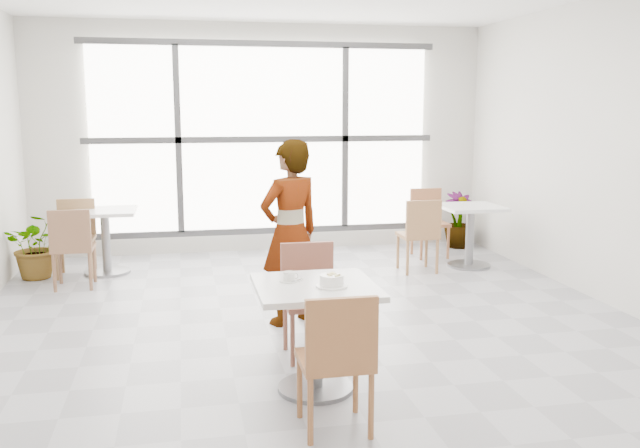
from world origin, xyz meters
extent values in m
plane|color=#9E9EA5|center=(0.00, 0.00, 0.00)|extent=(7.00, 7.00, 0.00)
plane|color=silver|center=(0.00, 3.50, 1.50)|extent=(6.00, 0.00, 6.00)
plane|color=silver|center=(0.00, -3.50, 1.50)|extent=(6.00, 0.00, 6.00)
plane|color=silver|center=(3.00, 0.00, 1.50)|extent=(0.00, 7.00, 7.00)
cube|color=white|center=(0.00, 3.44, 1.50)|extent=(4.40, 0.04, 2.40)
cube|color=#3F3F42|center=(0.00, 3.41, 1.50)|extent=(4.60, 0.05, 0.08)
cube|color=#3F3F42|center=(-1.10, 3.41, 1.50)|extent=(0.08, 0.05, 2.40)
cube|color=#3F3F42|center=(1.10, 3.41, 1.50)|extent=(0.08, 0.05, 2.40)
cube|color=#3F3F42|center=(0.00, 3.41, 0.28)|extent=(4.60, 0.05, 0.08)
cube|color=#3F3F42|center=(0.00, 3.41, 2.72)|extent=(4.60, 0.05, 0.08)
cube|color=silver|center=(-0.21, -1.20, 0.73)|extent=(0.80, 0.80, 0.04)
cylinder|color=slate|center=(-0.21, -1.20, 0.35)|extent=(0.10, 0.10, 0.71)
cylinder|color=slate|center=(-0.21, -1.20, 0.01)|extent=(0.52, 0.52, 0.03)
cube|color=#9D6138|center=(-0.21, -1.77, 0.43)|extent=(0.42, 0.42, 0.04)
cube|color=#9D6138|center=(-0.21, -1.96, 0.66)|extent=(0.42, 0.04, 0.42)
cylinder|color=#9D6138|center=(-0.03, -1.59, 0.21)|extent=(0.04, 0.04, 0.41)
cylinder|color=#9D6138|center=(-0.03, -1.95, 0.21)|extent=(0.04, 0.04, 0.41)
cylinder|color=#9D6138|center=(-0.39, -1.59, 0.21)|extent=(0.04, 0.04, 0.41)
cylinder|color=#9D6138|center=(-0.39, -1.95, 0.21)|extent=(0.04, 0.04, 0.41)
cube|color=brown|center=(-0.12, -0.56, 0.43)|extent=(0.42, 0.42, 0.04)
cube|color=brown|center=(-0.12, -0.37, 0.66)|extent=(0.42, 0.04, 0.42)
cylinder|color=brown|center=(-0.30, -0.74, 0.21)|extent=(0.04, 0.04, 0.41)
cylinder|color=brown|center=(-0.30, -0.38, 0.21)|extent=(0.04, 0.04, 0.41)
cylinder|color=brown|center=(0.06, -0.74, 0.21)|extent=(0.04, 0.04, 0.41)
cylinder|color=brown|center=(0.06, -0.38, 0.21)|extent=(0.04, 0.04, 0.41)
cylinder|color=white|center=(-0.12, -1.29, 0.76)|extent=(0.21, 0.21, 0.01)
cylinder|color=white|center=(-0.12, -1.29, 0.80)|extent=(0.16, 0.16, 0.07)
torus|color=white|center=(-0.12, -1.29, 0.83)|extent=(0.16, 0.16, 0.01)
cylinder|color=beige|center=(-0.12, -1.29, 0.80)|extent=(0.14, 0.14, 0.05)
cylinder|color=beige|center=(-0.12, -1.25, 0.83)|extent=(0.03, 0.03, 0.01)
cylinder|color=#F2ED9C|center=(-0.10, -1.29, 0.83)|extent=(0.03, 0.03, 0.01)
cylinder|color=#F5E79E|center=(-0.11, -1.26, 0.84)|extent=(0.03, 0.03, 0.02)
cylinder|color=beige|center=(-0.10, -1.33, 0.83)|extent=(0.03, 0.03, 0.01)
cylinder|color=#F0E39A|center=(-0.14, -1.31, 0.83)|extent=(0.03, 0.03, 0.02)
cylinder|color=beige|center=(-0.13, -1.30, 0.83)|extent=(0.03, 0.03, 0.02)
cylinder|color=beige|center=(-0.14, -1.27, 0.84)|extent=(0.03, 0.03, 0.01)
cylinder|color=#F5F09E|center=(-0.11, -1.25, 0.83)|extent=(0.03, 0.03, 0.01)
cylinder|color=beige|center=(-0.13, -1.28, 0.83)|extent=(0.03, 0.03, 0.01)
cylinder|color=beige|center=(-0.08, -1.32, 0.84)|extent=(0.03, 0.03, 0.02)
cylinder|color=beige|center=(-0.15, -1.29, 0.83)|extent=(0.03, 0.03, 0.02)
cylinder|color=#F3EC9D|center=(-0.12, -1.27, 0.83)|extent=(0.03, 0.03, 0.01)
cylinder|color=#F4E39D|center=(-0.09, -1.26, 0.83)|extent=(0.03, 0.03, 0.02)
cylinder|color=white|center=(-0.38, -1.09, 0.75)|extent=(0.13, 0.13, 0.01)
cylinder|color=white|center=(-0.38, -1.09, 0.79)|extent=(0.08, 0.08, 0.06)
torus|color=white|center=(-0.33, -1.09, 0.79)|extent=(0.05, 0.01, 0.05)
cylinder|color=black|center=(-0.38, -1.09, 0.81)|extent=(0.07, 0.07, 0.00)
cube|color=#B9B9BE|center=(-0.33, -1.11, 0.76)|extent=(0.09, 0.05, 0.00)
sphere|color=#B9B9BE|center=(-0.29, -1.10, 0.76)|extent=(0.02, 0.02, 0.02)
imported|color=black|center=(-0.15, 0.30, 0.82)|extent=(0.71, 0.61, 1.65)
cube|color=white|center=(-1.96, 2.55, 0.73)|extent=(0.70, 0.70, 0.04)
cylinder|color=gray|center=(-1.96, 2.55, 0.35)|extent=(0.10, 0.10, 0.71)
cylinder|color=gray|center=(-1.96, 2.55, 0.01)|extent=(0.52, 0.52, 0.03)
cube|color=white|center=(2.33, 2.03, 0.73)|extent=(0.70, 0.70, 0.04)
cylinder|color=slate|center=(2.33, 2.03, 0.35)|extent=(0.10, 0.10, 0.71)
cylinder|color=slate|center=(2.33, 2.03, 0.01)|extent=(0.52, 0.52, 0.03)
cube|color=brown|center=(-2.23, 1.97, 0.43)|extent=(0.42, 0.42, 0.04)
cube|color=brown|center=(-2.23, 1.78, 0.66)|extent=(0.42, 0.04, 0.42)
cylinder|color=brown|center=(-2.05, 2.15, 0.21)|extent=(0.04, 0.04, 0.41)
cylinder|color=brown|center=(-2.05, 1.79, 0.21)|extent=(0.04, 0.04, 0.41)
cylinder|color=brown|center=(-2.41, 2.15, 0.21)|extent=(0.04, 0.04, 0.41)
cylinder|color=brown|center=(-2.41, 1.79, 0.21)|extent=(0.04, 0.04, 0.41)
cube|color=#9B7149|center=(-2.29, 2.49, 0.43)|extent=(0.42, 0.42, 0.04)
cube|color=#9B7149|center=(-2.29, 2.68, 0.66)|extent=(0.42, 0.04, 0.42)
cylinder|color=#9B7149|center=(-2.47, 2.31, 0.21)|extent=(0.04, 0.04, 0.41)
cylinder|color=#9B7149|center=(-2.47, 2.67, 0.21)|extent=(0.04, 0.04, 0.41)
cylinder|color=#9B7149|center=(-2.11, 2.31, 0.21)|extent=(0.04, 0.04, 0.41)
cylinder|color=#9B7149|center=(-2.11, 2.67, 0.21)|extent=(0.04, 0.04, 0.41)
cube|color=#A27147|center=(1.63, 1.92, 0.43)|extent=(0.42, 0.42, 0.04)
cube|color=#A27147|center=(1.63, 1.73, 0.66)|extent=(0.42, 0.04, 0.42)
cylinder|color=#A27147|center=(1.81, 2.10, 0.21)|extent=(0.04, 0.04, 0.41)
cylinder|color=#A27147|center=(1.81, 1.74, 0.21)|extent=(0.04, 0.04, 0.41)
cylinder|color=#A27147|center=(1.45, 2.10, 0.21)|extent=(0.04, 0.04, 0.41)
cylinder|color=#A27147|center=(1.45, 1.74, 0.21)|extent=(0.04, 0.04, 0.41)
cube|color=#A46641|center=(2.06, 2.65, 0.43)|extent=(0.42, 0.42, 0.04)
cube|color=#A46641|center=(2.06, 2.84, 0.66)|extent=(0.42, 0.04, 0.42)
cylinder|color=#A46641|center=(1.88, 2.47, 0.21)|extent=(0.04, 0.04, 0.41)
cylinder|color=#A46641|center=(1.88, 2.83, 0.21)|extent=(0.04, 0.04, 0.41)
cylinder|color=#A46641|center=(2.24, 2.47, 0.21)|extent=(0.04, 0.04, 0.41)
cylinder|color=#A46641|center=(2.24, 2.83, 0.21)|extent=(0.04, 0.04, 0.41)
imported|color=#448E47|center=(-2.70, 2.48, 0.38)|extent=(0.80, 0.74, 0.75)
imported|color=#528349|center=(2.66, 3.14, 0.38)|extent=(0.50, 0.50, 0.76)
camera|label=1|loc=(-1.06, -5.52, 1.92)|focal=38.10mm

